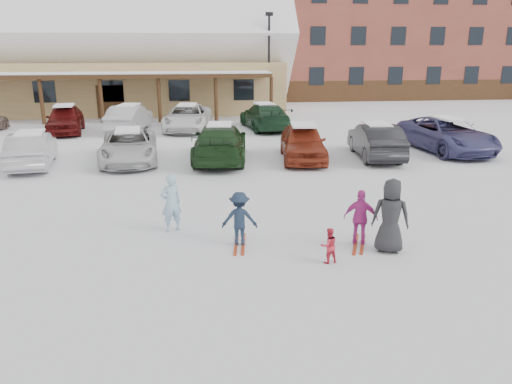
{
  "coord_description": "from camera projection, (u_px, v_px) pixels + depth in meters",
  "views": [
    {
      "loc": [
        -1.18,
        -11.76,
        4.81
      ],
      "look_at": [
        0.3,
        1.0,
        1.0
      ],
      "focal_mm": 35.0,
      "sensor_mm": 36.0,
      "label": 1
    }
  ],
  "objects": [
    {
      "name": "parked_car_11",
      "position": [
        265.0,
        116.0,
        29.24
      ],
      "size": [
        2.77,
        5.41,
        1.5
      ],
      "primitive_type": "imported",
      "rotation": [
        0.0,
        0.0,
        3.27
      ],
      "color": "#1A3B23",
      "rests_on": "ground"
    },
    {
      "name": "parked_car_1",
      "position": [
        32.0,
        150.0,
        20.22
      ],
      "size": [
        2.11,
        4.45,
        1.41
      ],
      "primitive_type": "imported",
      "rotation": [
        0.0,
        0.0,
        3.29
      ],
      "color": "#A5A4A9",
      "rests_on": "ground"
    },
    {
      "name": "parked_car_5",
      "position": [
        376.0,
        141.0,
        21.82
      ],
      "size": [
        2.0,
        4.7,
        1.51
      ],
      "primitive_type": "imported",
      "rotation": [
        0.0,
        0.0,
        3.05
      ],
      "color": "black",
      "rests_on": "ground"
    },
    {
      "name": "parked_car_3",
      "position": [
        220.0,
        143.0,
        21.26
      ],
      "size": [
        2.7,
        5.58,
        1.57
      ],
      "primitive_type": "imported",
      "rotation": [
        0.0,
        0.0,
        3.05
      ],
      "color": "#193617",
      "rests_on": "ground"
    },
    {
      "name": "ground",
      "position": [
        249.0,
        241.0,
        12.7
      ],
      "size": [
        160.0,
        160.0,
        0.0
      ],
      "primitive_type": "plane",
      "color": "white",
      "rests_on": "ground"
    },
    {
      "name": "parked_car_6",
      "position": [
        447.0,
        135.0,
        23.16
      ],
      "size": [
        3.2,
        5.85,
        1.55
      ],
      "primitive_type": "imported",
      "rotation": [
        0.0,
        0.0,
        0.12
      ],
      "color": "#434172",
      "rests_on": "ground"
    },
    {
      "name": "skis_child_magenta",
      "position": [
        359.0,
        244.0,
        12.49
      ],
      "size": [
        0.69,
        1.38,
        0.03
      ],
      "primitive_type": "cube",
      "rotation": [
        0.0,
        0.0,
        2.78
      ],
      "color": "#9F3416",
      "rests_on": "ground"
    },
    {
      "name": "adult_skier",
      "position": [
        171.0,
        203.0,
        13.18
      ],
      "size": [
        0.68,
        0.57,
        1.57
      ],
      "primitive_type": "imported",
      "rotation": [
        0.0,
        0.0,
        3.55
      ],
      "color": "#92B8D1",
      "rests_on": "ground"
    },
    {
      "name": "alpine_hotel",
      "position": [
        356.0,
        3.0,
        48.01
      ],
      "size": [
        31.48,
        14.01,
        21.48
      ],
      "color": "brown",
      "rests_on": "ground"
    },
    {
      "name": "conifer_3",
      "position": [
        263.0,
        41.0,
        53.81
      ],
      "size": [
        3.96,
        3.96,
        9.18
      ],
      "color": "black",
      "rests_on": "ground"
    },
    {
      "name": "lamp_post",
      "position": [
        269.0,
        59.0,
        34.28
      ],
      "size": [
        0.5,
        0.25,
        6.89
      ],
      "color": "black",
      "rests_on": "ground"
    },
    {
      "name": "conifer_4",
      "position": [
        497.0,
        29.0,
        58.4
      ],
      "size": [
        5.06,
        5.06,
        11.73
      ],
      "color": "black",
      "rests_on": "ground"
    },
    {
      "name": "day_lodge",
      "position": [
        91.0,
        56.0,
        37.21
      ],
      "size": [
        29.12,
        12.5,
        10.38
      ],
      "color": "tan",
      "rests_on": "ground"
    },
    {
      "name": "child_navy",
      "position": [
        239.0,
        219.0,
        12.28
      ],
      "size": [
        0.94,
        0.61,
        1.37
      ],
      "primitive_type": "imported",
      "rotation": [
        0.0,
        0.0,
        3.02
      ],
      "color": "#172539",
      "rests_on": "ground"
    },
    {
      "name": "parked_car_4",
      "position": [
        303.0,
        142.0,
        21.43
      ],
      "size": [
        2.3,
        4.68,
        1.54
      ],
      "primitive_type": "imported",
      "rotation": [
        0.0,
        0.0,
        -0.11
      ],
      "color": "maroon",
      "rests_on": "ground"
    },
    {
      "name": "parked_car_10",
      "position": [
        187.0,
        117.0,
        28.96
      ],
      "size": [
        3.01,
        5.55,
        1.48
      ],
      "primitive_type": "imported",
      "rotation": [
        0.0,
        0.0,
        -0.11
      ],
      "color": "white",
      "rests_on": "ground"
    },
    {
      "name": "toddler_red",
      "position": [
        329.0,
        246.0,
        11.33
      ],
      "size": [
        0.47,
        0.4,
        0.84
      ],
      "primitive_type": "imported",
      "rotation": [
        0.0,
        0.0,
        3.35
      ],
      "color": "red",
      "rests_on": "ground"
    },
    {
      "name": "parked_car_2",
      "position": [
        129.0,
        146.0,
        21.06
      ],
      "size": [
        2.71,
        5.15,
        1.38
      ],
      "primitive_type": "imported",
      "rotation": [
        0.0,
        0.0,
        0.09
      ],
      "color": "silver",
      "rests_on": "ground"
    },
    {
      "name": "skis_child_navy",
      "position": [
        240.0,
        244.0,
        12.47
      ],
      "size": [
        0.37,
        1.41,
        0.03
      ],
      "primitive_type": "cube",
      "rotation": [
        0.0,
        0.0,
        3.02
      ],
      "color": "#9F3416",
      "rests_on": "ground"
    },
    {
      "name": "bystander_dark",
      "position": [
        391.0,
        216.0,
        11.83
      ],
      "size": [
        1.03,
        0.86,
        1.81
      ],
      "primitive_type": "imported",
      "rotation": [
        0.0,
        0.0,
        2.76
      ],
      "color": "#252527",
      "rests_on": "ground"
    },
    {
      "name": "child_magenta",
      "position": [
        361.0,
        218.0,
        12.29
      ],
      "size": [
        0.9,
        0.62,
        1.41
      ],
      "primitive_type": "imported",
      "rotation": [
        0.0,
        0.0,
        2.78
      ],
      "color": "#BB2F8A",
      "rests_on": "ground"
    },
    {
      "name": "parked_car_8",
      "position": [
        65.0,
        119.0,
        28.0
      ],
      "size": [
        2.44,
        4.77,
        1.56
      ],
      "primitive_type": "imported",
      "rotation": [
        0.0,
        0.0,
        0.14
      ],
      "color": "#580F0E",
      "rests_on": "ground"
    },
    {
      "name": "parked_car_9",
      "position": [
        129.0,
        118.0,
        28.47
      ],
      "size": [
        2.31,
        4.81,
        1.52
      ],
      "primitive_type": "imported",
      "rotation": [
        0.0,
        0.0,
        2.98
      ],
      "color": "#B0AFB3",
      "rests_on": "ground"
    }
  ]
}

